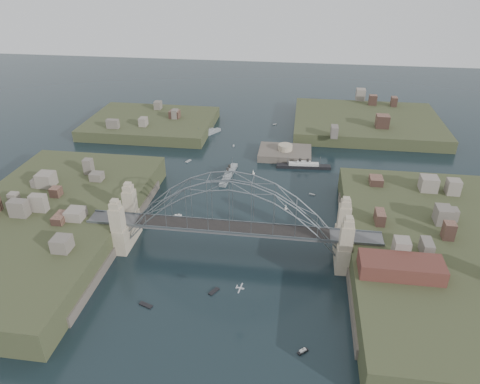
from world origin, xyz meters
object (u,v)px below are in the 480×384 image
Objects in this scene: naval_cruiser_near at (229,174)px; fort_island at (285,157)px; naval_cruiser_far at (207,134)px; bridge at (231,215)px; ocean_liner at (304,166)px; wharf_shed at (401,267)px.

fort_island is at bearing 46.62° from naval_cruiser_near.
fort_island is 42.49m from naval_cruiser_far.
bridge is 3.84× the size of ocean_liner.
naval_cruiser_near is (-8.70, 48.10, -11.44)m from bridge.
naval_cruiser_near is (-20.70, -21.90, 1.22)m from fort_island.
wharf_shed is 0.91× the size of ocean_liner.
naval_cruiser_near is (-52.70, 62.10, -9.12)m from wharf_shed.
ocean_liner is (46.03, -29.17, -0.09)m from naval_cruiser_far.
ocean_liner is at bearing 71.47° from bridge.
ocean_liner is (8.06, -10.15, 1.17)m from fort_island.
bridge is 72.14m from fort_island.
wharf_shed is at bearing -69.15° from fort_island.
naval_cruiser_near is 31.07m from ocean_liner.
bridge is 3.82× the size of fort_island.
naval_cruiser_far reaches higher than naval_cruiser_near.
naval_cruiser_near is at bearing -67.12° from naval_cruiser_far.
fort_island reaches higher than ocean_liner.
bridge reaches higher than naval_cruiser_near.
ocean_liner is (-23.94, 73.85, -9.17)m from wharf_shed.
wharf_shed is 124.87m from naval_cruiser_far.
naval_cruiser_far is (-25.97, 89.03, -11.41)m from bridge.
naval_cruiser_far is 54.50m from ocean_liner.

